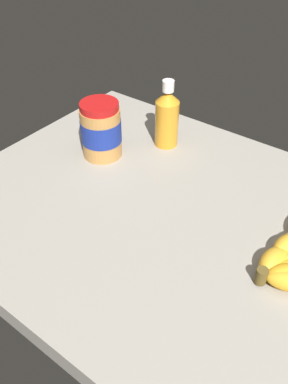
# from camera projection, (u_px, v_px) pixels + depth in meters

# --- Properties ---
(ground_plane) EXTENTS (0.88, 0.69, 0.05)m
(ground_plane) POSITION_uv_depth(u_px,v_px,m) (165.00, 217.00, 0.81)
(ground_plane) COLOR gray
(peanut_butter_jar) EXTENTS (0.09, 0.09, 0.13)m
(peanut_butter_jar) POSITION_uv_depth(u_px,v_px,m) (101.00, 130.00, 0.91)
(peanut_butter_jar) COLOR #BF8442
(peanut_butter_jar) RESTS_ON ground_plane
(honey_bottle) EXTENTS (0.06, 0.06, 0.17)m
(honey_bottle) POSITION_uv_depth(u_px,v_px,m) (167.00, 117.00, 0.94)
(honey_bottle) COLOR orange
(honey_bottle) RESTS_ON ground_plane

